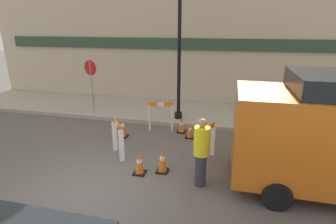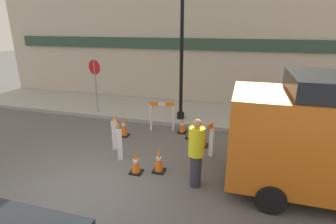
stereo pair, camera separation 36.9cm
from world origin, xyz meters
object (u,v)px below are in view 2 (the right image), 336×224
streetlamp_post (182,6)px  person_worker (196,151)px  stop_sign (95,77)px  person_pedestrian (294,95)px

streetlamp_post → person_worker: (1.34, -4.06, -3.32)m
stop_sign → person_pedestrian: 7.69m
person_worker → person_pedestrian: 5.75m
person_pedestrian → streetlamp_post: bearing=-5.8°
stop_sign → streetlamp_post: bearing=-163.6°
streetlamp_post → stop_sign: size_ratio=2.99×
streetlamp_post → person_pedestrian: streetlamp_post is taller
streetlamp_post → stop_sign: streetlamp_post is taller
streetlamp_post → person_worker: streetlamp_post is taller
streetlamp_post → person_pedestrian: size_ratio=3.54×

